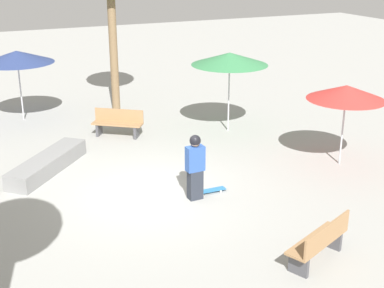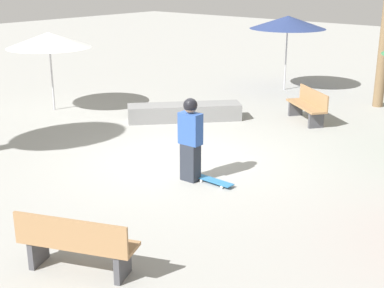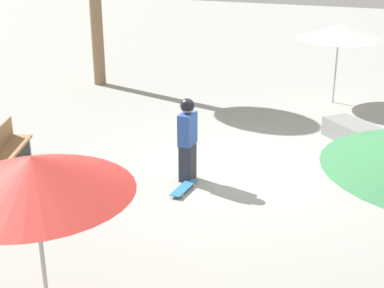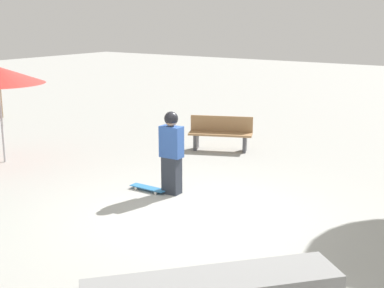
{
  "view_description": "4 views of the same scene",
  "coord_description": "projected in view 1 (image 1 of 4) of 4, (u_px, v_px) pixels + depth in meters",
  "views": [
    {
      "loc": [
        11.24,
        -3.92,
        5.62
      ],
      "look_at": [
        0.37,
        0.97,
        1.27
      ],
      "focal_mm": 50.0,
      "sensor_mm": 36.0,
      "label": 1
    },
    {
      "loc": [
        7.94,
        7.09,
        3.84
      ],
      "look_at": [
        0.74,
        0.96,
        0.74
      ],
      "focal_mm": 50.0,
      "sensor_mm": 36.0,
      "label": 2
    },
    {
      "loc": [
        -3.17,
        9.36,
        4.25
      ],
      "look_at": [
        0.43,
        1.31,
        0.91
      ],
      "focal_mm": 50.0,
      "sensor_mm": 36.0,
      "label": 3
    },
    {
      "loc": [
        -7.19,
        -4.94,
        3.36
      ],
      "look_at": [
        0.89,
        0.55,
        0.99
      ],
      "focal_mm": 50.0,
      "sensor_mm": 36.0,
      "label": 4
    }
  ],
  "objects": [
    {
      "name": "ground_plane",
      "position": [
        150.0,
        193.0,
        13.06
      ],
      "size": [
        60.0,
        60.0,
        0.0
      ],
      "primitive_type": "plane",
      "color": "#9E9E99"
    },
    {
      "name": "skater_main",
      "position": [
        195.0,
        165.0,
        12.51
      ],
      "size": [
        0.26,
        0.44,
        1.6
      ],
      "rotation": [
        0.0,
        0.0,
        1.61
      ],
      "color": "#282D38",
      "rests_on": "ground_plane"
    },
    {
      "name": "skateboard",
      "position": [
        210.0,
        190.0,
        13.08
      ],
      "size": [
        0.21,
        0.8,
        0.07
      ],
      "rotation": [
        0.0,
        0.0,
        1.56
      ],
      "color": "teal",
      "rests_on": "ground_plane"
    },
    {
      "name": "concrete_ledge",
      "position": [
        48.0,
        164.0,
        14.31
      ],
      "size": [
        2.7,
        2.5,
        0.43
      ],
      "rotation": [
        0.0,
        0.0,
        2.42
      ],
      "color": "gray",
      "rests_on": "ground_plane"
    },
    {
      "name": "bench_near",
      "position": [
        320.0,
        242.0,
        10.07
      ],
      "size": [
        1.04,
        1.64,
        0.85
      ],
      "rotation": [
        0.0,
        0.0,
        1.98
      ],
      "color": "#47474C",
      "rests_on": "ground_plane"
    },
    {
      "name": "bench_far",
      "position": [
        118.0,
        123.0,
        16.94
      ],
      "size": [
        1.29,
        1.55,
        0.85
      ],
      "rotation": [
        0.0,
        0.0,
        4.09
      ],
      "color": "#47474C",
      "rests_on": "ground_plane"
    },
    {
      "name": "shade_umbrella_navy",
      "position": [
        17.0,
        57.0,
        17.95
      ],
      "size": [
        2.46,
        2.46,
        2.42
      ],
      "color": "#B7B7BC",
      "rests_on": "ground_plane"
    },
    {
      "name": "shade_umbrella_red",
      "position": [
        346.0,
        92.0,
        14.19
      ],
      "size": [
        2.1,
        2.1,
        2.23
      ],
      "color": "#B7B7BC",
      "rests_on": "ground_plane"
    },
    {
      "name": "shade_umbrella_green",
      "position": [
        230.0,
        59.0,
        16.79
      ],
      "size": [
        2.44,
        2.44,
        2.57
      ],
      "color": "#B7B7BC",
      "rests_on": "ground_plane"
    }
  ]
}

